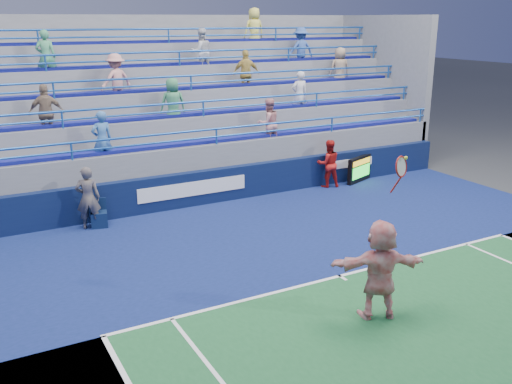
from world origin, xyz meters
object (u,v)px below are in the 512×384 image
tennis_player (380,269)px  judge_chair (99,218)px  ball_girl (328,164)px  line_judge (88,198)px  serve_speed_board (359,169)px

tennis_player → judge_chair: bearing=114.9°
ball_girl → line_judge: bearing=18.4°
serve_speed_board → judge_chair: 9.46m
tennis_player → serve_speed_board: bearing=53.8°
line_judge → judge_chair: bearing=-156.2°
serve_speed_board → ball_girl: bearing=178.7°
tennis_player → ball_girl: 9.18m
line_judge → tennis_player: bearing=132.1°
tennis_player → line_judge: bearing=116.5°
judge_chair → ball_girl: ball_girl is taller
serve_speed_board → line_judge: size_ratio=0.73×
serve_speed_board → ball_girl: 1.41m
judge_chair → line_judge: (-0.26, -0.04, 0.65)m
judge_chair → line_judge: size_ratio=0.44×
tennis_player → ball_girl: tennis_player is taller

